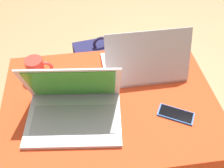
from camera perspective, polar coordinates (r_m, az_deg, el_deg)
ground_plane at (r=1.52m, az=-0.38°, el=-14.74°), size 14.00×14.00×0.00m
ottoman at (r=1.32m, az=-0.43°, el=-9.83°), size 0.93×0.68×0.46m
laptop_near at (r=1.06m, az=-8.41°, el=-4.99°), size 0.40×0.30×0.26m
laptop_far at (r=1.24m, az=6.95°, el=4.42°), size 0.38×0.25×0.25m
cell_phone at (r=1.11m, az=13.71°, el=-6.40°), size 0.16×0.13×0.01m
backpack at (r=1.67m, az=-2.37°, el=3.04°), size 0.33×0.25×0.45m
coffee_mug at (r=1.25m, az=-16.13°, el=3.26°), size 0.12×0.08×0.10m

